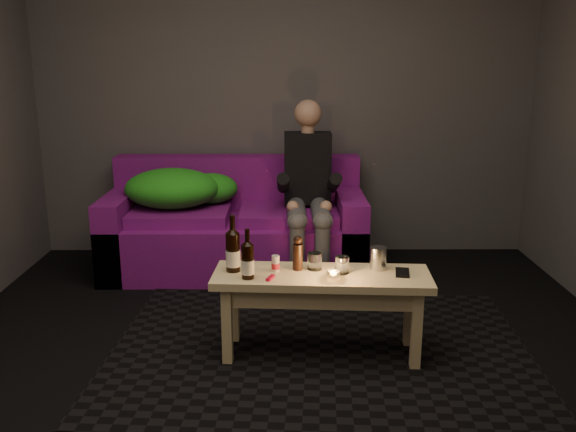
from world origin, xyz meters
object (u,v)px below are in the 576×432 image
(steel_cup, at_px, (378,258))
(sofa, at_px, (236,230))
(coffee_table, at_px, (321,288))
(person, at_px, (308,187))
(beer_bottle_a, at_px, (233,251))
(beer_bottle_b, at_px, (248,260))

(steel_cup, bearing_deg, sofa, 122.47)
(coffee_table, height_order, steel_cup, steel_cup)
(person, relative_size, beer_bottle_a, 4.16)
(beer_bottle_b, xyz_separation_m, steel_cup, (0.70, 0.14, -0.04))
(sofa, distance_m, person, 0.68)
(sofa, bearing_deg, steel_cup, -57.53)
(beer_bottle_b, bearing_deg, sofa, 96.82)
(coffee_table, bearing_deg, sofa, 111.45)
(beer_bottle_a, relative_size, beer_bottle_b, 1.16)
(coffee_table, relative_size, steel_cup, 9.55)
(person, height_order, steel_cup, person)
(person, height_order, coffee_table, person)
(person, distance_m, beer_bottle_b, 1.42)
(person, bearing_deg, beer_bottle_a, -109.76)
(person, xyz_separation_m, coffee_table, (0.02, -1.30, -0.28))
(steel_cup, bearing_deg, coffee_table, -167.52)
(person, xyz_separation_m, steel_cup, (0.34, -1.23, -0.13))
(sofa, bearing_deg, beer_bottle_b, -83.18)
(sofa, height_order, beer_bottle_a, sofa)
(person, bearing_deg, steel_cup, -74.77)
(sofa, relative_size, beer_bottle_a, 6.22)
(beer_bottle_a, bearing_deg, person, 70.24)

